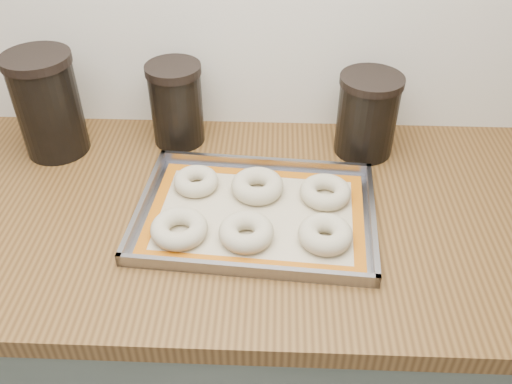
{
  "coord_description": "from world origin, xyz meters",
  "views": [
    {
      "loc": [
        0.12,
        0.84,
        1.6
      ],
      "look_at": [
        0.08,
        1.65,
        0.96
      ],
      "focal_mm": 38.0,
      "sensor_mm": 36.0,
      "label": 1
    }
  ],
  "objects_px": {
    "bagel_back_left": "(196,181)",
    "canister_mid": "(176,104)",
    "bagel_front_mid": "(246,232)",
    "baking_tray": "(256,213)",
    "bagel_front_right": "(325,234)",
    "bagel_back_mid": "(257,186)",
    "bagel_front_left": "(179,229)",
    "bagel_back_right": "(325,192)",
    "canister_left": "(48,104)",
    "canister_right": "(367,115)"
  },
  "relations": [
    {
      "from": "bagel_back_mid",
      "to": "canister_mid",
      "type": "bearing_deg",
      "value": 133.53
    },
    {
      "from": "bagel_back_left",
      "to": "bagel_front_mid",
      "type": "bearing_deg",
      "value": -53.47
    },
    {
      "from": "bagel_front_right",
      "to": "canister_right",
      "type": "xyz_separation_m",
      "value": [
        0.1,
        0.31,
        0.07
      ]
    },
    {
      "from": "bagel_front_left",
      "to": "canister_left",
      "type": "height_order",
      "value": "canister_left"
    },
    {
      "from": "bagel_front_left",
      "to": "canister_right",
      "type": "relative_size",
      "value": 0.58
    },
    {
      "from": "bagel_back_mid",
      "to": "bagel_front_left",
      "type": "bearing_deg",
      "value": -136.44
    },
    {
      "from": "bagel_back_left",
      "to": "bagel_back_right",
      "type": "height_order",
      "value": "same"
    },
    {
      "from": "bagel_back_left",
      "to": "canister_right",
      "type": "height_order",
      "value": "canister_right"
    },
    {
      "from": "canister_mid",
      "to": "bagel_back_mid",
      "type": "bearing_deg",
      "value": -46.47
    },
    {
      "from": "baking_tray",
      "to": "bagel_back_right",
      "type": "relative_size",
      "value": 4.68
    },
    {
      "from": "canister_mid",
      "to": "bagel_front_left",
      "type": "bearing_deg",
      "value": -81.42
    },
    {
      "from": "bagel_back_right",
      "to": "canister_mid",
      "type": "bearing_deg",
      "value": 146.99
    },
    {
      "from": "bagel_back_mid",
      "to": "bagel_front_mid",
      "type": "bearing_deg",
      "value": -96.26
    },
    {
      "from": "bagel_front_right",
      "to": "canister_right",
      "type": "bearing_deg",
      "value": 71.48
    },
    {
      "from": "baking_tray",
      "to": "bagel_front_mid",
      "type": "xyz_separation_m",
      "value": [
        -0.02,
        -0.07,
        0.02
      ]
    },
    {
      "from": "bagel_front_mid",
      "to": "bagel_back_left",
      "type": "bearing_deg",
      "value": 126.53
    },
    {
      "from": "bagel_back_left",
      "to": "canister_left",
      "type": "distance_m",
      "value": 0.37
    },
    {
      "from": "bagel_back_right",
      "to": "canister_left",
      "type": "distance_m",
      "value": 0.63
    },
    {
      "from": "bagel_front_mid",
      "to": "baking_tray",
      "type": "bearing_deg",
      "value": 78.25
    },
    {
      "from": "bagel_back_mid",
      "to": "bagel_back_right",
      "type": "distance_m",
      "value": 0.14
    },
    {
      "from": "bagel_front_left",
      "to": "bagel_front_mid",
      "type": "distance_m",
      "value": 0.13
    },
    {
      "from": "baking_tray",
      "to": "canister_mid",
      "type": "distance_m",
      "value": 0.34
    },
    {
      "from": "bagel_back_left",
      "to": "bagel_back_right",
      "type": "bearing_deg",
      "value": -5.54
    },
    {
      "from": "baking_tray",
      "to": "canister_mid",
      "type": "relative_size",
      "value": 2.55
    },
    {
      "from": "bagel_front_mid",
      "to": "bagel_front_right",
      "type": "relative_size",
      "value": 1.02
    },
    {
      "from": "bagel_front_mid",
      "to": "bagel_back_left",
      "type": "xyz_separation_m",
      "value": [
        -0.11,
        0.15,
        -0.0
      ]
    },
    {
      "from": "canister_left",
      "to": "canister_right",
      "type": "bearing_deg",
      "value": 2.0
    },
    {
      "from": "canister_left",
      "to": "baking_tray",
      "type": "bearing_deg",
      "value": -25.03
    },
    {
      "from": "canister_left",
      "to": "canister_right",
      "type": "xyz_separation_m",
      "value": [
        0.7,
        0.02,
        -0.02
      ]
    },
    {
      "from": "bagel_front_left",
      "to": "bagel_back_right",
      "type": "height_order",
      "value": "bagel_front_left"
    },
    {
      "from": "bagel_front_right",
      "to": "bagel_back_mid",
      "type": "xyz_separation_m",
      "value": [
        -0.13,
        0.14,
        -0.0
      ]
    },
    {
      "from": "bagel_back_right",
      "to": "canister_right",
      "type": "height_order",
      "value": "canister_right"
    },
    {
      "from": "baking_tray",
      "to": "bagel_back_left",
      "type": "height_order",
      "value": "bagel_back_left"
    },
    {
      "from": "baking_tray",
      "to": "canister_left",
      "type": "distance_m",
      "value": 0.52
    },
    {
      "from": "canister_left",
      "to": "canister_mid",
      "type": "distance_m",
      "value": 0.28
    },
    {
      "from": "bagel_front_left",
      "to": "canister_mid",
      "type": "height_order",
      "value": "canister_mid"
    },
    {
      "from": "bagel_front_mid",
      "to": "bagel_back_right",
      "type": "height_order",
      "value": "bagel_front_mid"
    },
    {
      "from": "bagel_front_mid",
      "to": "canister_mid",
      "type": "height_order",
      "value": "canister_mid"
    },
    {
      "from": "bagel_front_left",
      "to": "canister_left",
      "type": "bearing_deg",
      "value": 138.67
    },
    {
      "from": "bagel_front_left",
      "to": "bagel_back_right",
      "type": "bearing_deg",
      "value": 23.49
    },
    {
      "from": "bagel_back_mid",
      "to": "bagel_back_left",
      "type": "bearing_deg",
      "value": 174.14
    },
    {
      "from": "bagel_front_mid",
      "to": "bagel_back_mid",
      "type": "bearing_deg",
      "value": 83.74
    },
    {
      "from": "bagel_front_left",
      "to": "bagel_back_mid",
      "type": "xyz_separation_m",
      "value": [
        0.14,
        0.13,
        0.0
      ]
    },
    {
      "from": "bagel_front_left",
      "to": "bagel_back_mid",
      "type": "height_order",
      "value": "bagel_back_mid"
    },
    {
      "from": "baking_tray",
      "to": "bagel_back_right",
      "type": "distance_m",
      "value": 0.15
    },
    {
      "from": "bagel_back_left",
      "to": "canister_mid",
      "type": "height_order",
      "value": "canister_mid"
    },
    {
      "from": "bagel_back_mid",
      "to": "canister_mid",
      "type": "distance_m",
      "value": 0.29
    },
    {
      "from": "baking_tray",
      "to": "canister_left",
      "type": "height_order",
      "value": "canister_left"
    },
    {
      "from": "bagel_front_right",
      "to": "canister_mid",
      "type": "xyz_separation_m",
      "value": [
        -0.32,
        0.34,
        0.07
      ]
    },
    {
      "from": "baking_tray",
      "to": "bagel_front_left",
      "type": "height_order",
      "value": "bagel_front_left"
    }
  ]
}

